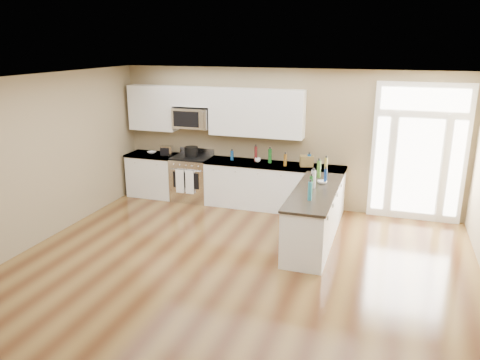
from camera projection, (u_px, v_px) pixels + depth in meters
The scene contains 18 objects.
ground at pixel (215, 299), 6.23m from camera, with size 8.00×8.00×0.00m, color #4A2A14.
room_shell at pixel (213, 176), 5.74m from camera, with size 8.00×8.00×8.00m.
back_cabinet_left at pixel (154, 176), 10.33m from camera, with size 1.10×0.66×0.94m.
back_cabinet_right at pixel (273, 188), 9.51m from camera, with size 2.85×0.66×0.94m.
peninsula_cabinet at pixel (314, 219), 7.87m from camera, with size 0.69×2.32×0.94m.
upper_cabinet_left at pixel (153, 108), 10.04m from camera, with size 1.04×0.33×0.95m, color white.
upper_cabinet_right at pixel (256, 113), 9.34m from camera, with size 1.94×0.33×0.95m, color white.
upper_cabinet_short at pixel (193, 96), 9.68m from camera, with size 0.82×0.33×0.40m, color white.
microwave at pixel (192, 118), 9.77m from camera, with size 0.78×0.41×0.42m.
entry_door at pixel (419, 153), 8.69m from camera, with size 1.70×0.10×2.60m.
kitchen_range at pixel (192, 178), 10.04m from camera, with size 0.80×0.71×1.08m.
stockpot at pixel (191, 151), 9.91m from camera, with size 0.28×0.28×0.22m, color black.
toaster_oven at pixel (167, 151), 10.03m from camera, with size 0.24×0.19×0.21m, color silver.
cardboard_box at pixel (307, 161), 9.17m from camera, with size 0.25×0.18×0.21m, color brown.
bowl_left at pixel (152, 153), 10.22m from camera, with size 0.18×0.18×0.04m, color white.
bowl_peninsula at pixel (322, 182), 8.07m from camera, with size 0.16×0.16×0.05m, color white.
cup_counter at pixel (258, 160), 9.49m from camera, with size 0.12×0.12×0.09m, color white.
counter_bottles at pixel (296, 168), 8.57m from camera, with size 2.13×2.13×0.31m.
Camera 1 is at (2.06, -5.13, 3.30)m, focal length 35.00 mm.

